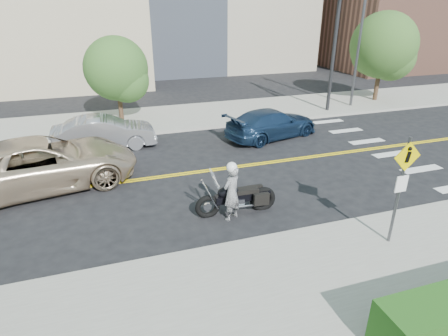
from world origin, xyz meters
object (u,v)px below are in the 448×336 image
motorcyclist (232,191)px  parked_car_blue (272,124)px  parked_car_silver (104,133)px  pedestrian_sign (401,181)px  suv (43,163)px  motorcycle (237,191)px

motorcyclist → parked_car_blue: (4.33, 6.53, -0.24)m
parked_car_silver → motorcyclist: bearing=-155.3°
pedestrian_sign → parked_car_silver: (-7.10, 10.14, -1.22)m
parked_car_blue → suv: bearing=88.3°
motorcyclist → parked_car_silver: motorcyclist is taller
motorcyclist → motorcycle: (0.26, 0.28, -0.17)m
motorcycle → suv: (-5.89, 3.85, 0.13)m
pedestrian_sign → parked_car_silver: pedestrian_sign is taller
motorcycle → parked_car_blue: size_ratio=0.52×
motorcycle → suv: suv is taller
motorcycle → parked_car_blue: bearing=59.3°
motorcycle → parked_car_blue: motorcycle is taller
motorcyclist → motorcycle: motorcyclist is taller
pedestrian_sign → parked_car_silver: 12.44m
pedestrian_sign → parked_car_silver: bearing=125.0°
suv → parked_car_blue: suv is taller
motorcyclist → parked_car_silver: size_ratio=0.42×
parked_car_silver → parked_car_blue: size_ratio=0.93×
motorcyclist → parked_car_blue: bearing=-154.8°
pedestrian_sign → motorcyclist: 4.62m
suv → parked_car_silver: suv is taller
pedestrian_sign → suv: size_ratio=0.46×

